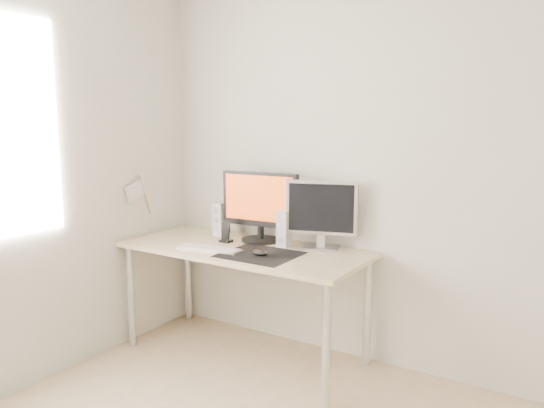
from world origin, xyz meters
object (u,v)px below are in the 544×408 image
at_px(speaker_left, 220,219).
at_px(keyboard, 209,249).
at_px(desk, 244,259).
at_px(mouse, 260,253).
at_px(main_monitor, 260,204).
at_px(phone_dock, 226,236).
at_px(speaker_right, 284,228).
at_px(second_monitor, 321,211).

relative_size(speaker_left, keyboard, 0.55).
bearing_deg(keyboard, desk, 51.96).
bearing_deg(desk, keyboard, -128.04).
relative_size(mouse, main_monitor, 0.19).
xyz_separation_m(keyboard, phone_dock, (-0.04, 0.23, 0.03)).
height_order(main_monitor, speaker_right, main_monitor).
height_order(desk, speaker_right, speaker_right).
height_order(mouse, keyboard, mouse).
bearing_deg(keyboard, mouse, 6.73).
distance_m(main_monitor, phone_dock, 0.31).
bearing_deg(main_monitor, desk, -90.54).
xyz_separation_m(main_monitor, keyboard, (-0.14, -0.36, -0.25)).
bearing_deg(keyboard, phone_dock, 100.54).
distance_m(second_monitor, speaker_left, 0.78).
relative_size(mouse, second_monitor, 0.23).
xyz_separation_m(speaker_right, phone_dock, (-0.39, -0.11, -0.08)).
relative_size(desk, phone_dock, 11.93).
bearing_deg(second_monitor, keyboard, -145.09).
bearing_deg(mouse, second_monitor, 58.14).
xyz_separation_m(mouse, speaker_left, (-0.55, 0.32, 0.10)).
bearing_deg(desk, speaker_left, 151.02).
bearing_deg(speaker_left, main_monitor, 0.48).
bearing_deg(speaker_left, speaker_right, -3.01).
bearing_deg(desk, second_monitor, 27.17).
height_order(second_monitor, phone_dock, second_monitor).
distance_m(desk, phone_dock, 0.22).
relative_size(desk, speaker_left, 6.77).
height_order(main_monitor, second_monitor, main_monitor).
height_order(main_monitor, speaker_left, main_monitor).
distance_m(mouse, speaker_left, 0.64).
height_order(second_monitor, speaker_right, second_monitor).
bearing_deg(speaker_left, mouse, -30.42).
distance_m(second_monitor, speaker_right, 0.27).
distance_m(main_monitor, keyboard, 0.46).
xyz_separation_m(speaker_right, keyboard, (-0.35, -0.33, -0.11)).
xyz_separation_m(mouse, phone_dock, (-0.40, 0.19, 0.02)).
xyz_separation_m(speaker_left, phone_dock, (0.15, -0.13, -0.08)).
distance_m(mouse, main_monitor, 0.45).
relative_size(main_monitor, second_monitor, 1.25).
relative_size(mouse, speaker_right, 0.44).
height_order(second_monitor, keyboard, second_monitor).
height_order(second_monitor, speaker_left, second_monitor).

